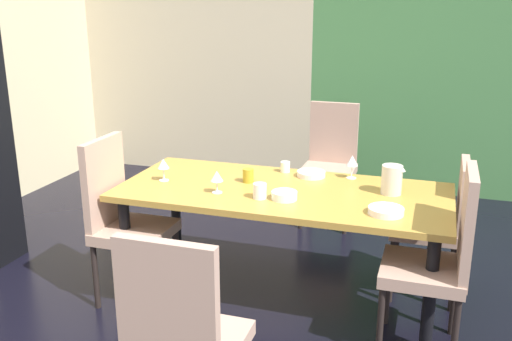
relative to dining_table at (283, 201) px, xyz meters
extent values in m
cube|color=black|center=(-0.29, -0.51, -0.67)|extent=(5.58, 6.11, 0.02)
cube|color=beige|center=(-1.73, 2.50, 0.64)|extent=(2.71, 0.10, 2.61)
cube|color=#467E44|center=(1.06, 2.50, 0.64)|extent=(2.87, 0.10, 2.61)
cube|color=#B88A38|center=(0.00, 0.00, 0.06)|extent=(2.06, 0.92, 0.04)
cylinder|color=black|center=(-0.93, 0.36, -0.31)|extent=(0.07, 0.07, 0.70)
cylinder|color=black|center=(0.93, 0.36, -0.31)|extent=(0.07, 0.07, 0.70)
cylinder|color=black|center=(-0.93, -0.36, -0.31)|extent=(0.07, 0.07, 0.70)
cylinder|color=black|center=(0.93, -0.36, -0.31)|extent=(0.07, 0.07, 0.70)
cube|color=tan|center=(-0.88, -0.32, -0.20)|extent=(0.44, 0.44, 0.07)
cube|color=tan|center=(-1.08, -0.32, 0.10)|extent=(0.05, 0.42, 0.59)
cylinder|color=black|center=(-0.69, -0.13, -0.45)|extent=(0.04, 0.04, 0.43)
cylinder|color=black|center=(-0.69, -0.51, -0.45)|extent=(0.04, 0.04, 0.43)
cylinder|color=black|center=(-1.07, -0.13, -0.45)|extent=(0.04, 0.04, 0.43)
cylinder|color=black|center=(-1.07, -0.51, -0.45)|extent=(0.04, 0.04, 0.43)
cube|color=tan|center=(0.88, -0.32, -0.20)|extent=(0.44, 0.44, 0.07)
cube|color=tan|center=(1.08, -0.32, 0.10)|extent=(0.05, 0.42, 0.59)
cylinder|color=black|center=(0.69, -0.51, -0.45)|extent=(0.04, 0.04, 0.43)
cylinder|color=black|center=(0.69, -0.13, -0.45)|extent=(0.04, 0.04, 0.43)
cylinder|color=black|center=(1.07, -0.51, -0.45)|extent=(0.04, 0.04, 0.43)
cylinder|color=black|center=(1.07, -0.13, -0.45)|extent=(0.04, 0.04, 0.43)
cube|color=tan|center=(0.04, 1.35, -0.20)|extent=(0.44, 0.44, 0.07)
cube|color=tan|center=(0.04, 1.55, 0.09)|extent=(0.42, 0.05, 0.57)
cylinder|color=black|center=(0.23, 1.16, -0.45)|extent=(0.04, 0.04, 0.43)
cylinder|color=black|center=(-0.15, 1.16, -0.45)|extent=(0.04, 0.04, 0.43)
cylinder|color=black|center=(0.23, 1.54, -0.45)|extent=(0.04, 0.04, 0.43)
cylinder|color=black|center=(-0.15, 1.54, -0.45)|extent=(0.04, 0.04, 0.43)
cube|color=tan|center=(-0.03, -1.55, 0.09)|extent=(0.42, 0.05, 0.57)
cube|color=tan|center=(0.88, 0.32, -0.20)|extent=(0.44, 0.44, 0.07)
cube|color=tan|center=(1.08, 0.32, 0.03)|extent=(0.05, 0.42, 0.45)
cylinder|color=black|center=(0.69, 0.13, -0.45)|extent=(0.04, 0.04, 0.43)
cylinder|color=black|center=(0.69, 0.51, -0.45)|extent=(0.04, 0.04, 0.43)
cylinder|color=black|center=(1.07, 0.13, -0.45)|extent=(0.04, 0.04, 0.43)
cylinder|color=black|center=(1.07, 0.51, -0.45)|extent=(0.04, 0.04, 0.43)
cylinder|color=silver|center=(0.37, 0.36, 0.08)|extent=(0.07, 0.07, 0.00)
cylinder|color=silver|center=(0.37, 0.36, 0.12)|extent=(0.01, 0.01, 0.08)
cone|color=silver|center=(0.37, 0.36, 0.20)|extent=(0.08, 0.08, 0.07)
cylinder|color=silver|center=(-0.37, -0.19, 0.08)|extent=(0.06, 0.06, 0.00)
cylinder|color=silver|center=(-0.37, -0.19, 0.12)|extent=(0.01, 0.01, 0.07)
cone|color=silver|center=(-0.37, -0.19, 0.18)|extent=(0.08, 0.08, 0.06)
cylinder|color=silver|center=(-0.79, -0.07, 0.08)|extent=(0.06, 0.06, 0.00)
cylinder|color=silver|center=(-0.79, -0.07, 0.12)|extent=(0.01, 0.01, 0.08)
cone|color=silver|center=(-0.79, -0.07, 0.19)|extent=(0.08, 0.08, 0.06)
cylinder|color=white|center=(0.06, -0.18, 0.10)|extent=(0.15, 0.15, 0.05)
cylinder|color=white|center=(0.66, -0.24, 0.10)|extent=(0.20, 0.20, 0.04)
cylinder|color=silver|center=(0.11, 0.32, 0.09)|extent=(0.19, 0.19, 0.04)
cylinder|color=white|center=(-0.08, 0.36, 0.11)|extent=(0.06, 0.06, 0.07)
cylinder|color=white|center=(-0.09, -0.21, 0.12)|extent=(0.08, 0.08, 0.09)
cylinder|color=#AE9324|center=(-0.25, 0.07, 0.12)|extent=(0.07, 0.07, 0.09)
cylinder|color=beige|center=(0.65, 0.12, 0.17)|extent=(0.13, 0.13, 0.18)
cone|color=beige|center=(0.71, 0.12, 0.24)|extent=(0.04, 0.04, 0.03)
camera|label=1|loc=(0.88, -3.28, 1.22)|focal=40.00mm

